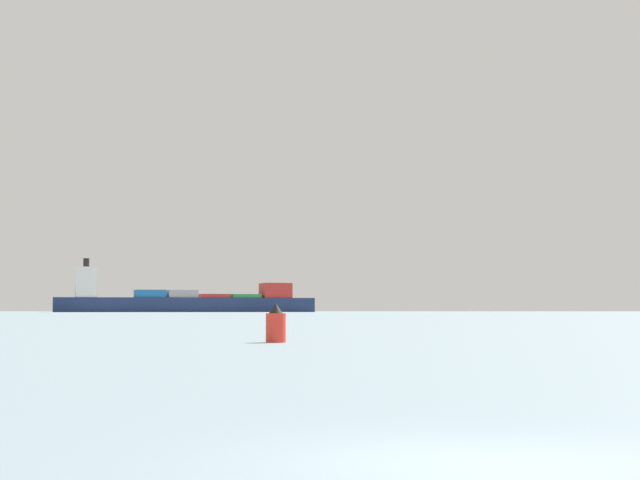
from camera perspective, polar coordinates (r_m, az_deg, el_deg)
The scene contains 3 objects.
ground_plane at distance 10.63m, azimuth 9.19°, elevation -12.49°, with size 4000.00×4000.00×0.00m, color gray.
cargo_ship at distance 692.27m, azimuth -7.82°, elevation -3.41°, with size 160.63×114.86×35.94m.
channel_buoy at distance 48.61m, azimuth -2.53°, elevation -4.85°, with size 0.97×0.97×1.91m.
Camera 1 is at (1.51, -10.40, 1.58)m, focal length 56.26 mm.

